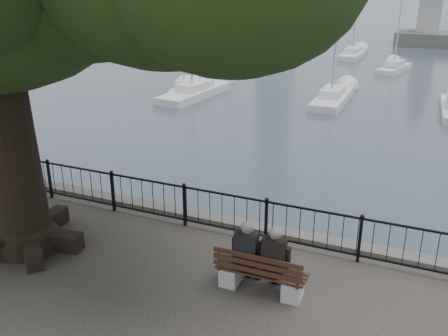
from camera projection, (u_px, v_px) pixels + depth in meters
The scene contains 12 objects.
harbor at pixel (232, 243), 11.99m from camera, with size 260.00×260.00×1.20m.
railing at pixel (224, 211), 11.18m from camera, with size 22.06×0.06×1.00m.
bench at pixel (260, 277), 9.16m from camera, with size 1.69×0.51×0.89m.
person_left at pixel (249, 256), 9.22m from camera, with size 0.41×0.69×1.41m.
person_right at pixel (276, 262), 9.03m from camera, with size 0.41×0.69×1.41m.
lion_monument at pixel (429, 23), 50.79m from camera, with size 5.89×5.89×8.72m.
sailboat_a at pixel (187, 87), 30.05m from camera, with size 2.86×5.43×10.57m.
sailboat_b at pixel (332, 97), 27.47m from camera, with size 1.59×5.40×10.85m.
sailboat_e at pixel (233, 54), 42.81m from camera, with size 2.13×5.46×11.99m.
sailboat_f at pixel (394, 67), 36.81m from camera, with size 2.25×4.85×9.10m.
sailboat_h at pixel (353, 53), 43.27m from camera, with size 1.58×5.60×12.74m.
sailboat_i at pixel (195, 91), 28.85m from camera, with size 2.12×6.10×12.06m.
Camera 1 is at (4.05, -6.75, 5.46)m, focal length 40.00 mm.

